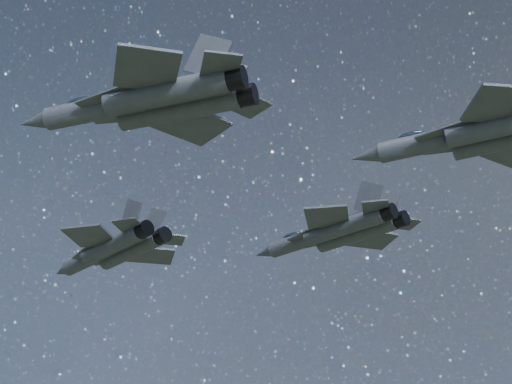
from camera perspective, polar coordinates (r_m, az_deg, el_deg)
The scene contains 4 objects.
jet_lead at distance 77.74m, azimuth -10.31°, elevation -4.07°, with size 18.42×12.49×4.63m.
jet_left at distance 82.66m, azimuth 6.01°, elevation -2.85°, with size 20.02×13.82×5.03m.
jet_right at distance 58.32m, azimuth -7.45°, elevation 6.59°, with size 20.11×13.81×5.05m.
jet_slot at distance 56.97m, azimuth 16.68°, elevation 4.23°, with size 17.68×12.42×4.46m.
Camera 1 is at (26.99, -49.08, 127.09)m, focal length 55.00 mm.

